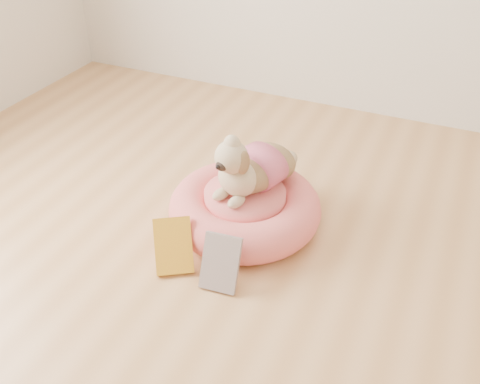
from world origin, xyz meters
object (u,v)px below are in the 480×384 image
at_px(book_yellow, 173,246).
at_px(book_white, 221,263).
at_px(pet_bed, 245,208).
at_px(dog, 251,157).

bearing_deg(book_yellow, book_white, -37.67).
relative_size(book_yellow, book_white, 1.02).
xyz_separation_m(pet_bed, book_white, (0.06, -0.36, 0.02)).
height_order(pet_bed, book_white, book_white).
distance_m(dog, book_white, 0.45).
height_order(pet_bed, book_yellow, book_yellow).
distance_m(pet_bed, dog, 0.23).
bearing_deg(pet_bed, book_yellow, -112.57).
distance_m(pet_bed, book_white, 0.37).
bearing_deg(pet_bed, dog, 71.49).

